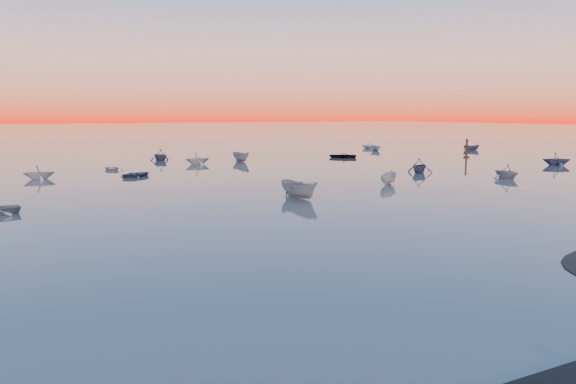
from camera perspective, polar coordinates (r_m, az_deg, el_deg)
ground at (r=115.79m, az=-15.44°, el=4.16°), size 600.00×600.00×0.00m
moored_fleet at (r=70.80m, az=-7.07°, el=2.10°), size 124.00×58.00×1.20m
boat_near_center at (r=58.22m, az=10.13°, el=0.75°), size 3.46×3.73×1.24m
boat_near_right at (r=67.39m, az=21.28°, el=1.31°), size 3.53×1.68×1.22m
channel_marker at (r=96.73m, az=17.69°, el=4.13°), size 0.92×0.92×3.29m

